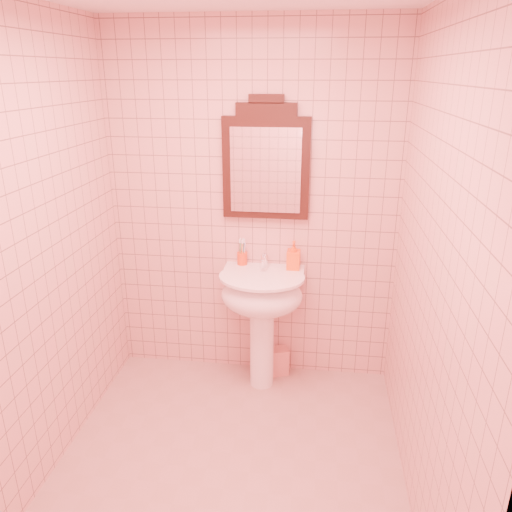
# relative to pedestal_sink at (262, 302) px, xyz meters

# --- Properties ---
(floor) EXTENTS (2.20, 2.20, 0.00)m
(floor) POSITION_rel_pedestal_sink_xyz_m (-0.09, -0.87, -0.66)
(floor) COLOR tan
(floor) RESTS_ON ground
(back_wall) EXTENTS (2.00, 0.02, 2.50)m
(back_wall) POSITION_rel_pedestal_sink_xyz_m (-0.09, 0.23, 0.59)
(back_wall) COLOR #D5A094
(back_wall) RESTS_ON floor
(pedestal_sink) EXTENTS (0.58, 0.58, 0.86)m
(pedestal_sink) POSITION_rel_pedestal_sink_xyz_m (0.00, 0.00, 0.00)
(pedestal_sink) COLOR white
(pedestal_sink) RESTS_ON floor
(faucet) EXTENTS (0.04, 0.16, 0.11)m
(faucet) POSITION_rel_pedestal_sink_xyz_m (0.00, 0.14, 0.26)
(faucet) COLOR white
(faucet) RESTS_ON pedestal_sink
(mirror) EXTENTS (0.58, 0.06, 0.81)m
(mirror) POSITION_rel_pedestal_sink_xyz_m (0.00, 0.20, 0.92)
(mirror) COLOR black
(mirror) RESTS_ON back_wall
(toothbrush_cup) EXTENTS (0.07, 0.07, 0.17)m
(toothbrush_cup) POSITION_rel_pedestal_sink_xyz_m (-0.16, 0.18, 0.25)
(toothbrush_cup) COLOR red
(toothbrush_cup) RESTS_ON pedestal_sink
(soap_dispenser) EXTENTS (0.09, 0.10, 0.20)m
(soap_dispenser) POSITION_rel_pedestal_sink_xyz_m (0.20, 0.14, 0.30)
(soap_dispenser) COLOR #EB5613
(soap_dispenser) RESTS_ON pedestal_sink
(towel) EXTENTS (0.20, 0.16, 0.21)m
(towel) POSITION_rel_pedestal_sink_xyz_m (0.10, 0.15, -0.56)
(towel) COLOR #DC9581
(towel) RESTS_ON floor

